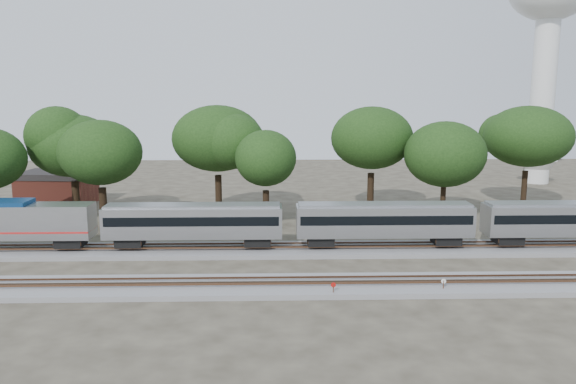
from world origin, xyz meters
The scene contains 16 objects.
ground centered at (0.00, 0.00, 0.00)m, with size 160.00×160.00×0.00m, color #383328.
track_far centered at (0.00, 6.00, 0.21)m, with size 160.00×5.00×0.73m.
track_near centered at (0.00, -4.00, 0.21)m, with size 160.00×5.00×0.73m.
train centered at (25.95, 6.00, 3.05)m, with size 120.33×2.92×4.31m.
switch_stand_red centered at (2.18, -5.99, 0.73)m, with size 0.37×0.10×1.15m.
switch_stand_white centered at (10.42, -5.36, 0.73)m, with size 0.36×0.10×1.14m.
switch_lever centered at (6.28, -5.48, 0.15)m, with size 0.50×0.30×0.30m, color #512D19.
water_tower centered at (41.51, 46.18, 27.49)m, with size 13.40×13.40×37.10m.
brick_building centered at (-30.95, 29.88, 2.22)m, with size 9.68×7.23×4.39m.
tree_1 centered at (-24.83, 19.39, 8.77)m, with size 8.93×8.93×12.58m.
tree_2 centered at (-20.76, 16.05, 8.32)m, with size 8.47×8.47×11.94m.
tree_3 centered at (-8.65, 21.32, 9.40)m, with size 9.56×9.56×13.48m.
tree_4 centered at (-2.94, 15.70, 7.70)m, with size 7.84×7.84×11.06m.
tree_5 centered at (9.82, 22.94, 9.29)m, with size 9.46×9.46×13.33m.
tree_6 centered at (17.42, 18.35, 7.78)m, with size 7.92×7.92×11.17m.
tree_7 centered at (29.55, 24.32, 9.33)m, with size 9.50×9.50×13.39m.
Camera 1 is at (-2.13, -44.63, 14.62)m, focal length 35.00 mm.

